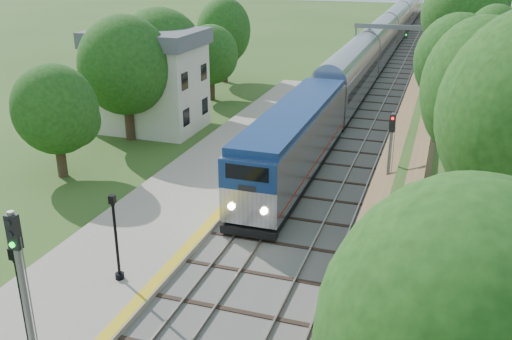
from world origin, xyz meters
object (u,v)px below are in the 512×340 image
(signal_gantry, at_px, (392,37))
(signal_farside, at_px, (390,154))
(station_building, at_px, (149,79))
(train, at_px, (387,37))
(lamppost_mid, at_px, (25,313))
(signal_platform, at_px, (23,285))
(lamppost_far, at_px, (116,243))

(signal_gantry, distance_m, signal_farside, 35.94)
(station_building, distance_m, train, 46.02)
(lamppost_mid, height_order, signal_farside, signal_farside)
(train, distance_m, signal_farside, 54.90)
(station_building, xyz_separation_m, signal_farside, (20.20, -10.74, -0.45))
(signal_platform, relative_size, signal_farside, 1.11)
(station_building, height_order, train, station_building)
(train, height_order, signal_platform, signal_platform)
(signal_gantry, relative_size, lamppost_far, 2.12)
(lamppost_far, bearing_deg, signal_farside, 47.19)
(station_building, xyz_separation_m, signal_gantry, (16.47, 24.99, 0.73))
(signal_gantry, height_order, train, signal_gantry)
(signal_gantry, bearing_deg, signal_farside, -84.04)
(station_building, relative_size, lamppost_mid, 1.91)
(lamppost_mid, bearing_deg, lamppost_far, 89.67)
(signal_gantry, height_order, lamppost_far, signal_gantry)
(lamppost_far, xyz_separation_m, signal_farside, (10.15, 10.96, 1.49))
(signal_gantry, distance_m, signal_platform, 53.64)
(station_building, bearing_deg, signal_gantry, 56.62)
(signal_gantry, bearing_deg, train, 97.48)
(signal_gantry, relative_size, train, 0.07)
(lamppost_mid, distance_m, signal_platform, 2.42)
(lamppost_mid, bearing_deg, signal_gantry, 82.98)
(signal_gantry, bearing_deg, signal_platform, -95.75)
(train, relative_size, signal_platform, 19.08)
(lamppost_far, bearing_deg, signal_gantry, 82.17)
(lamppost_far, bearing_deg, train, 86.55)
(signal_gantry, distance_m, train, 19.14)
(lamppost_far, relative_size, signal_farside, 0.69)
(signal_gantry, bearing_deg, lamppost_mid, -97.02)
(signal_gantry, relative_size, lamppost_mid, 1.87)
(lamppost_far, height_order, signal_farside, signal_farside)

